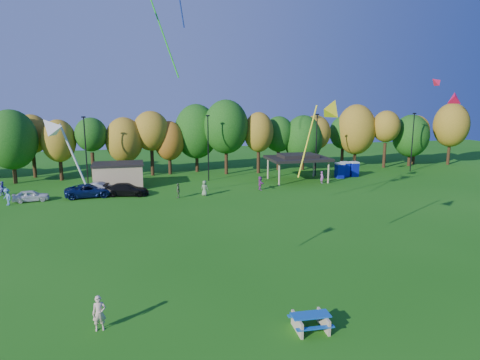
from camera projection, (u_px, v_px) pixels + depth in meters
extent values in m
plane|color=#19600F|center=(301.00, 335.00, 21.15)|extent=(160.00, 160.00, 0.00)
cylinder|color=black|center=(14.00, 170.00, 57.53)|extent=(0.50, 0.50, 3.56)
ellipsoid|color=#144C0F|center=(11.00, 140.00, 56.72)|extent=(6.62, 6.62, 8.00)
cylinder|color=black|center=(34.00, 165.00, 61.74)|extent=(0.50, 0.50, 3.79)
ellipsoid|color=olive|center=(31.00, 134.00, 60.89)|extent=(4.94, 4.94, 5.58)
cylinder|color=black|center=(61.00, 169.00, 59.64)|extent=(0.50, 0.50, 3.34)
ellipsoid|color=olive|center=(59.00, 141.00, 58.88)|extent=(4.61, 4.61, 5.88)
cylinder|color=black|center=(93.00, 166.00, 60.42)|extent=(0.50, 0.50, 3.82)
ellipsoid|color=#144C0F|center=(91.00, 134.00, 59.56)|extent=(4.43, 4.43, 4.73)
cylinder|color=black|center=(126.00, 166.00, 62.11)|extent=(0.50, 0.50, 3.25)
ellipsoid|color=olive|center=(124.00, 140.00, 61.37)|extent=(5.33, 5.33, 6.53)
cylinder|color=black|center=(152.00, 162.00, 63.46)|extent=(0.50, 0.50, 3.96)
ellipsoid|color=olive|center=(151.00, 131.00, 62.57)|extent=(5.31, 5.31, 5.82)
cylinder|color=black|center=(170.00, 164.00, 64.41)|extent=(0.50, 0.50, 3.05)
ellipsoid|color=#995914|center=(169.00, 141.00, 63.72)|extent=(4.54, 4.54, 5.87)
cylinder|color=black|center=(197.00, 160.00, 66.45)|extent=(0.50, 0.50, 3.77)
ellipsoid|color=#144C0F|center=(196.00, 131.00, 65.60)|extent=(6.69, 6.69, 8.35)
cylinder|color=black|center=(226.00, 160.00, 64.47)|extent=(0.50, 0.50, 4.28)
ellipsoid|color=#144C0F|center=(226.00, 127.00, 63.50)|extent=(6.64, 6.64, 8.01)
cylinder|color=black|center=(258.00, 161.00, 65.34)|extent=(0.50, 0.50, 3.76)
ellipsoid|color=olive|center=(259.00, 132.00, 64.49)|extent=(4.49, 4.49, 6.02)
cylinder|color=black|center=(278.00, 159.00, 68.21)|extent=(0.50, 0.50, 3.43)
ellipsoid|color=#144C0F|center=(279.00, 134.00, 67.44)|extent=(4.77, 4.77, 5.63)
cylinder|color=black|center=(303.00, 161.00, 68.32)|extent=(0.50, 0.50, 2.95)
ellipsoid|color=#144C0F|center=(303.00, 139.00, 67.65)|extent=(6.14, 6.14, 7.54)
cylinder|color=black|center=(315.00, 158.00, 69.23)|extent=(0.50, 0.50, 3.52)
ellipsoid|color=olive|center=(316.00, 133.00, 68.43)|extent=(4.78, 4.78, 5.53)
cylinder|color=black|center=(342.00, 156.00, 72.12)|extent=(0.50, 0.50, 3.39)
ellipsoid|color=#144C0F|center=(343.00, 132.00, 71.35)|extent=(4.54, 4.54, 5.46)
cylinder|color=black|center=(355.00, 156.00, 71.24)|extent=(0.50, 0.50, 3.72)
ellipsoid|color=olive|center=(356.00, 130.00, 70.40)|extent=(6.32, 6.32, 8.24)
cylinder|color=black|center=(384.00, 155.00, 70.32)|extent=(0.50, 0.50, 4.06)
ellipsoid|color=olive|center=(386.00, 126.00, 69.40)|extent=(4.50, 4.50, 5.13)
cylinder|color=black|center=(409.00, 157.00, 72.09)|extent=(0.50, 0.50, 3.05)
ellipsoid|color=#144C0F|center=(411.00, 136.00, 71.40)|extent=(5.97, 5.97, 7.05)
cylinder|color=black|center=(414.00, 154.00, 73.95)|extent=(0.50, 0.50, 3.55)
ellipsoid|color=olive|center=(416.00, 130.00, 73.15)|extent=(4.60, 4.60, 4.99)
cylinder|color=black|center=(449.00, 153.00, 73.41)|extent=(0.50, 0.50, 4.07)
ellipsoid|color=olive|center=(451.00, 125.00, 72.49)|extent=(5.83, 5.83, 7.42)
cylinder|color=black|center=(86.00, 152.00, 55.23)|extent=(0.16, 0.16, 9.00)
cube|color=black|center=(83.00, 117.00, 54.36)|extent=(0.50, 0.25, 0.18)
cylinder|color=black|center=(208.00, 149.00, 58.89)|extent=(0.16, 0.16, 9.00)
cube|color=black|center=(208.00, 116.00, 58.02)|extent=(0.50, 0.25, 0.18)
cylinder|color=black|center=(316.00, 146.00, 62.56)|extent=(0.16, 0.16, 9.00)
cube|color=black|center=(317.00, 115.00, 61.69)|extent=(0.50, 0.25, 0.18)
cylinder|color=black|center=(412.00, 143.00, 66.22)|extent=(0.16, 0.16, 9.00)
cube|color=black|center=(415.00, 113.00, 65.35)|extent=(0.50, 0.25, 0.18)
cube|color=tan|center=(119.00, 176.00, 54.82)|extent=(6.00, 4.00, 3.00)
cube|color=black|center=(118.00, 164.00, 54.50)|extent=(6.30, 4.30, 0.25)
cylinder|color=tan|center=(279.00, 174.00, 56.17)|extent=(0.24, 0.24, 3.00)
cylinder|color=tan|center=(328.00, 172.00, 57.78)|extent=(0.24, 0.24, 3.00)
cylinder|color=tan|center=(268.00, 168.00, 60.94)|extent=(0.24, 0.24, 3.00)
cylinder|color=tan|center=(314.00, 166.00, 62.55)|extent=(0.24, 0.24, 3.00)
cube|color=black|center=(298.00, 158.00, 59.04)|extent=(8.20, 6.20, 0.35)
cube|color=black|center=(298.00, 156.00, 58.96)|extent=(5.00, 3.50, 0.45)
cube|color=#0B1597|center=(340.00, 171.00, 61.52)|extent=(1.10, 1.10, 2.00)
cube|color=silver|center=(340.00, 164.00, 61.31)|extent=(1.15, 1.15, 0.18)
cube|color=#0B1597|center=(345.00, 170.00, 62.68)|extent=(1.10, 1.10, 2.00)
cube|color=silver|center=(345.00, 162.00, 62.47)|extent=(1.15, 1.15, 0.18)
cube|color=#0B1597|center=(354.00, 170.00, 62.71)|extent=(1.10, 1.10, 2.00)
cube|color=silver|center=(354.00, 162.00, 62.50)|extent=(1.15, 1.15, 0.18)
cube|color=tan|center=(297.00, 324.00, 21.45)|extent=(0.19, 1.58, 0.78)
cube|color=tan|center=(324.00, 321.00, 21.72)|extent=(0.19, 1.58, 0.78)
cube|color=#1352AB|center=(311.00, 315.00, 21.50)|extent=(1.98, 0.89, 0.07)
cube|color=#1352AB|center=(315.00, 328.00, 20.92)|extent=(1.96, 0.35, 0.05)
cube|color=#1352AB|center=(306.00, 315.00, 22.22)|extent=(1.96, 0.35, 0.05)
imported|color=beige|center=(99.00, 313.00, 21.47)|extent=(0.70, 0.48, 1.83)
imported|color=white|center=(31.00, 196.00, 47.90)|extent=(3.99, 2.06, 1.30)
imported|color=gray|center=(101.00, 189.00, 51.04)|extent=(4.78, 2.92, 1.49)
imported|color=#0C1A4C|center=(89.00, 191.00, 49.95)|extent=(5.69, 2.99, 1.53)
imported|color=black|center=(127.00, 189.00, 50.64)|extent=(5.43, 3.03, 1.49)
imported|color=#AB52AF|center=(322.00, 177.00, 57.89)|extent=(0.48, 0.65, 1.63)
imported|color=#6F8C5F|center=(205.00, 188.00, 50.56)|extent=(1.07, 1.00, 1.83)
imported|color=#537FB8|center=(7.00, 197.00, 46.17)|extent=(1.32, 1.33, 1.84)
imported|color=#526C42|center=(178.00, 191.00, 49.50)|extent=(0.65, 1.08, 1.72)
imported|color=#8E3B87|center=(260.00, 183.00, 53.71)|extent=(0.56, 1.63, 1.74)
imported|color=#5656BD|center=(3.00, 188.00, 50.70)|extent=(1.03, 1.05, 1.70)
cone|color=#F70D3D|center=(455.00, 97.00, 23.37)|extent=(1.26, 1.30, 1.04)
cone|color=yellow|center=(332.00, 107.00, 27.58)|extent=(2.10, 1.92, 1.67)
cylinder|color=yellow|center=(308.00, 141.00, 28.40)|extent=(1.63, 0.95, 4.73)
cylinder|color=#1DC51A|center=(161.00, 29.00, 29.29)|extent=(2.22, 1.31, 6.61)
cone|color=#EA1B3F|center=(435.00, 81.00, 51.19)|extent=(1.47, 1.13, 1.49)
cone|color=silver|center=(49.00, 126.00, 19.19)|extent=(1.38, 1.18, 1.17)
cylinder|color=silver|center=(73.00, 154.00, 19.90)|extent=(1.10, 0.42, 2.85)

